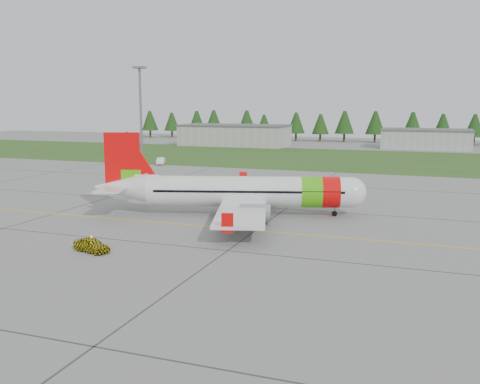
% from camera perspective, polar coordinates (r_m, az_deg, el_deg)
% --- Properties ---
extents(ground, '(320.00, 320.00, 0.00)m').
position_cam_1_polar(ground, '(51.85, -11.75, -5.14)').
color(ground, gray).
rests_on(ground, ground).
extents(aircraft, '(30.81, 29.09, 9.56)m').
position_cam_1_polar(aircraft, '(61.86, 0.23, 0.04)').
color(aircraft, silver).
rests_on(aircraft, ground).
extents(follow_me_car, '(1.58, 1.74, 3.66)m').
position_cam_1_polar(follow_me_car, '(48.56, -15.61, -4.07)').
color(follow_me_car, yellow).
rests_on(follow_me_car, ground).
extents(service_van, '(1.96, 1.92, 4.41)m').
position_cam_1_polar(service_van, '(114.29, -8.48, 4.02)').
color(service_van, white).
rests_on(service_van, ground).
extents(grass_strip, '(320.00, 50.00, 0.03)m').
position_cam_1_polar(grass_strip, '(128.10, 7.71, 3.64)').
color(grass_strip, '#30561E').
rests_on(grass_strip, ground).
extents(taxi_guideline, '(120.00, 0.25, 0.02)m').
position_cam_1_polar(taxi_guideline, '(58.61, -7.68, -3.32)').
color(taxi_guideline, gold).
rests_on(taxi_guideline, ground).
extents(hangar_west, '(32.00, 14.00, 6.00)m').
position_cam_1_polar(hangar_west, '(163.08, -0.58, 6.02)').
color(hangar_west, '#A8A8A3').
rests_on(hangar_west, ground).
extents(hangar_east, '(24.00, 12.00, 5.20)m').
position_cam_1_polar(hangar_east, '(161.01, 19.24, 5.30)').
color(hangar_east, '#A8A8A3').
rests_on(hangar_east, ground).
extents(floodlight_mast, '(0.50, 0.50, 20.00)m').
position_cam_1_polar(floodlight_mast, '(116.45, -10.53, 7.91)').
color(floodlight_mast, slate).
rests_on(floodlight_mast, ground).
extents(treeline, '(160.00, 8.00, 10.00)m').
position_cam_1_polar(treeline, '(182.77, 11.46, 6.84)').
color(treeline, '#1C3F14').
rests_on(treeline, ground).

